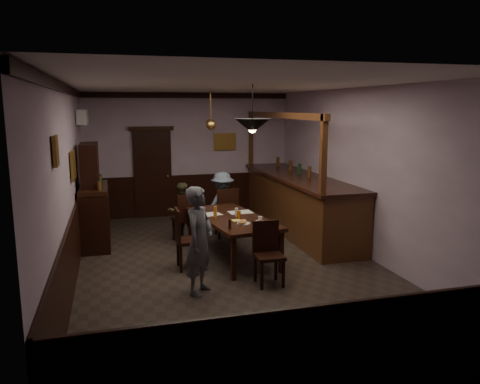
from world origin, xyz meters
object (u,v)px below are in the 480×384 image
object	(u,v)px
coffee_cup	(260,219)
sideboard	(94,205)
chair_near	(268,250)
pendant_brass_mid	(211,125)
chair_far_right	(227,211)
person_standing	(199,240)
pendant_iron	(252,126)
chair_far_left	(186,216)
person_seated_right	(222,203)
pendant_brass_far	(210,123)
dining_table	(232,220)
chair_side	(185,236)
bar_counter	(298,202)
soda_can	(239,214)
person_seated_left	(181,211)

from	to	relation	value
coffee_cup	sideboard	distance (m)	3.37
chair_near	pendant_brass_mid	world-z (taller)	pendant_brass_mid
chair_far_right	sideboard	xyz separation A→B (m)	(-2.60, 0.19, 0.23)
person_standing	pendant_brass_mid	distance (m)	3.32
pendant_iron	chair_far_left	bearing A→B (deg)	111.13
person_standing	pendant_iron	size ratio (longest dim) A/B	2.09
person_seated_right	pendant_brass_far	bearing A→B (deg)	-109.95
dining_table	sideboard	xyz separation A→B (m)	(-2.37, 1.51, 0.11)
dining_table	person_seated_right	size ratio (longest dim) A/B	1.76
chair_side	bar_counter	distance (m)	3.25
dining_table	chair_far_right	xyz separation A→B (m)	(0.23, 1.32, -0.12)
dining_table	chair_side	size ratio (longest dim) A/B	2.29
person_standing	bar_counter	xyz separation A→B (m)	(2.68, 2.84, -0.14)
chair_far_left	pendant_brass_mid	size ratio (longest dim) A/B	1.23
soda_can	pendant_brass_mid	world-z (taller)	pendant_brass_mid
pendant_brass_mid	pendant_brass_far	xyz separation A→B (m)	(0.20, 1.02, 0.00)
chair_far_left	person_seated_left	xyz separation A→B (m)	(-0.05, 0.28, 0.04)
pendant_iron	coffee_cup	bearing A→B (deg)	53.99
person_standing	soda_can	world-z (taller)	person_standing
coffee_cup	chair_far_right	bearing A→B (deg)	85.62
chair_near	soda_can	bearing A→B (deg)	96.34
pendant_brass_mid	sideboard	bearing A→B (deg)	178.58
dining_table	person_seated_right	world-z (taller)	person_seated_right
chair_side	chair_far_left	bearing A→B (deg)	-9.24
chair_side	coffee_cup	distance (m)	1.29
dining_table	chair_far_right	size ratio (longest dim) A/B	2.25
pendant_brass_far	chair_far_left	bearing A→B (deg)	-121.27
pendant_iron	pendant_brass_mid	distance (m)	2.25
person_standing	person_seated_left	world-z (taller)	person_standing
pendant_iron	pendant_brass_far	bearing A→B (deg)	89.63
dining_table	soda_can	bearing A→B (deg)	-46.43
sideboard	chair_far_right	bearing A→B (deg)	-4.19
chair_far_left	pendant_iron	distance (m)	2.79
person_seated_right	coffee_cup	distance (m)	2.06
person_seated_right	sideboard	world-z (taller)	sideboard
soda_can	chair_far_left	bearing A→B (deg)	119.77
coffee_cup	pendant_iron	xyz separation A→B (m)	(-0.25, -0.34, 1.57)
chair_far_left	person_standing	distance (m)	2.60
chair_side	person_seated_left	world-z (taller)	person_seated_left
dining_table	pendant_iron	bearing A→B (deg)	-81.02
dining_table	sideboard	size ratio (longest dim) A/B	1.18
chair_side	bar_counter	world-z (taller)	bar_counter
chair_near	soda_can	xyz separation A→B (m)	(-0.12, 1.20, 0.29)
sideboard	pendant_brass_far	world-z (taller)	pendant_brass_far
chair_far_right	pendant_brass_far	world-z (taller)	pendant_brass_far
chair_far_left	chair_far_right	size ratio (longest dim) A/B	0.96
chair_far_right	coffee_cup	bearing A→B (deg)	96.95
soda_can	bar_counter	bearing A→B (deg)	41.51
sideboard	bar_counter	bearing A→B (deg)	-0.95
pendant_iron	dining_table	bearing A→B (deg)	98.98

